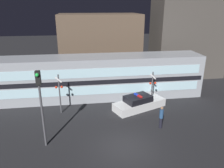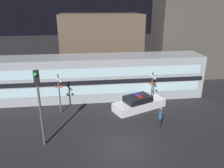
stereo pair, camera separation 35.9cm
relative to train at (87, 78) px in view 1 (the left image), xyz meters
name	(u,v)px [view 1 (the left image)]	position (x,y,z in m)	size (l,w,h in m)	color
ground_plane	(125,147)	(2.23, -8.92, -2.17)	(120.00, 120.00, 0.00)	black
train	(87,78)	(0.00, 0.00, 0.00)	(23.47, 3.21, 4.33)	#999EA5
police_car	(139,103)	(4.65, -3.26, -1.64)	(5.22, 3.50, 1.41)	silver
pedestrian	(161,117)	(5.46, -6.83, -1.23)	(0.31, 0.31, 1.82)	black
crossing_signal_near	(152,88)	(5.87, -3.13, -0.21)	(0.67, 0.29, 3.46)	#4C4C51
crossing_signal_far	(59,92)	(-2.46, -3.22, -0.13)	(0.67, 0.29, 3.60)	#4C4C51
traffic_light_corner	(40,97)	(-3.14, -7.94, 1.43)	(0.30, 0.46, 5.34)	#4C4C51
building_left	(100,45)	(2.07, 8.30, 1.86)	(10.48, 5.90, 8.05)	brown
building_center	(188,34)	(13.53, 6.33, 3.32)	(8.91, 5.02, 10.98)	#47423D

